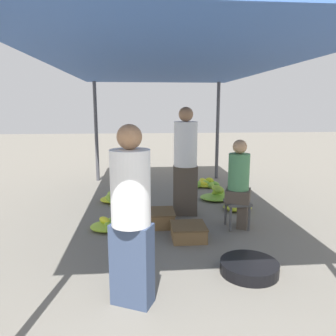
{
  "coord_description": "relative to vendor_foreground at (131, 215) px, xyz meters",
  "views": [
    {
      "loc": [
        -0.43,
        -1.75,
        1.76
      ],
      "look_at": [
        0.0,
        3.25,
        0.81
      ],
      "focal_mm": 35.0,
      "sensor_mm": 36.0,
      "label": 1
    }
  ],
  "objects": [
    {
      "name": "canopy_tarp",
      "position": [
        0.52,
        2.21,
        1.5
      ],
      "size": [
        3.3,
        6.16,
        0.04
      ],
      "primitive_type": "cube",
      "color": "#33569E",
      "rests_on": "canopy_post_front_left"
    },
    {
      "name": "banana_pile_right_0",
      "position": [
        1.54,
        4.25,
        -0.77
      ],
      "size": [
        0.64,
        0.62,
        0.19
      ],
      "color": "#81B835",
      "rests_on": "ground"
    },
    {
      "name": "vendor_foreground",
      "position": [
        0.0,
        0.0,
        0.0
      ],
      "size": [
        0.46,
        0.46,
        1.62
      ],
      "color": "#384766",
      "rests_on": "ground"
    },
    {
      "name": "banana_pile_left_1",
      "position": [
        -0.35,
        1.84,
        -0.78
      ],
      "size": [
        0.6,
        0.44,
        0.18
      ],
      "color": "yellow",
      "rests_on": "ground"
    },
    {
      "name": "canopy_post_back_right",
      "position": [
        1.97,
        5.09,
        0.32
      ],
      "size": [
        0.08,
        0.08,
        2.32
      ],
      "primitive_type": "cylinder",
      "color": "#4C4C51",
      "rests_on": "ground"
    },
    {
      "name": "basin_black",
      "position": [
        1.23,
        0.43,
        -0.78
      ],
      "size": [
        0.62,
        0.62,
        0.13
      ],
      "color": "black",
      "rests_on": "ground"
    },
    {
      "name": "banana_pile_left_0",
      "position": [
        -0.41,
        3.24,
        -0.77
      ],
      "size": [
        0.53,
        0.6,
        0.18
      ],
      "color": "#7CB636",
      "rests_on": "ground"
    },
    {
      "name": "vendor_seated",
      "position": [
        1.51,
        1.76,
        -0.17
      ],
      "size": [
        0.45,
        0.45,
        1.3
      ],
      "color": "#4C4238",
      "rests_on": "ground"
    },
    {
      "name": "banana_pile_right_1",
      "position": [
        1.54,
        3.22,
        -0.75
      ],
      "size": [
        0.59,
        0.52,
        0.28
      ],
      "color": "#8FBD33",
      "rests_on": "ground"
    },
    {
      "name": "stool",
      "position": [
        1.49,
        1.75,
        -0.52
      ],
      "size": [
        0.34,
        0.34,
        0.4
      ],
      "color": "#4C4C4C",
      "rests_on": "ground"
    },
    {
      "name": "crate_mid",
      "position": [
        0.34,
        1.95,
        -0.73
      ],
      "size": [
        0.48,
        0.48,
        0.23
      ],
      "color": "brown",
      "rests_on": "ground"
    },
    {
      "name": "shopper_walking_mid",
      "position": [
        0.81,
        2.41,
        0.07
      ],
      "size": [
        0.41,
        0.4,
        1.75
      ],
      "color": "#4C4238",
      "rests_on": "ground"
    },
    {
      "name": "banana_pile_right_2",
      "position": [
        1.75,
        2.57,
        -0.76
      ],
      "size": [
        0.48,
        0.58,
        0.2
      ],
      "color": "#7EB736",
      "rests_on": "ground"
    },
    {
      "name": "canopy_post_back_left",
      "position": [
        -0.93,
        5.09,
        0.32
      ],
      "size": [
        0.08,
        0.08,
        2.32
      ],
      "primitive_type": "cylinder",
      "color": "#4C4C51",
      "rests_on": "ground"
    },
    {
      "name": "crate_near",
      "position": [
        0.72,
        1.4,
        -0.74
      ],
      "size": [
        0.46,
        0.46,
        0.2
      ],
      "color": "brown",
      "rests_on": "ground"
    }
  ]
}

